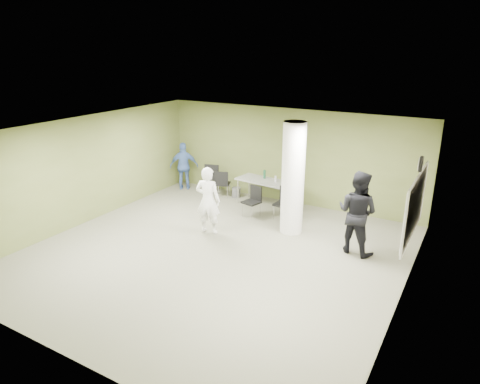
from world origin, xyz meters
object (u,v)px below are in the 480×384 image
Objects in this scene: folding_table at (264,182)px; man_black at (357,212)px; man_blue at (184,166)px; chair_back_left at (213,176)px; woman_white at (208,201)px.

man_black reaches higher than folding_table.
chair_back_left is at bearing 155.64° from man_blue.
woman_white is (-0.33, -2.44, 0.13)m from folding_table.
man_black is at bearing -179.69° from woman_white.
woman_white reaches higher than chair_back_left.
woman_white is at bearing 102.72° from man_blue.
man_black is at bearing 130.57° from man_blue.
woman_white is 0.89× the size of man_black.
chair_back_left is (-1.94, 0.24, -0.17)m from folding_table.
chair_back_left is at bearing 179.85° from folding_table.
man_blue reaches higher than chair_back_left.
folding_table is 2.96m from man_blue.
man_black is (5.10, -1.89, 0.40)m from chair_back_left.
folding_table is 1.00× the size of woman_white.
man_black is at bearing 143.06° from chair_back_left.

